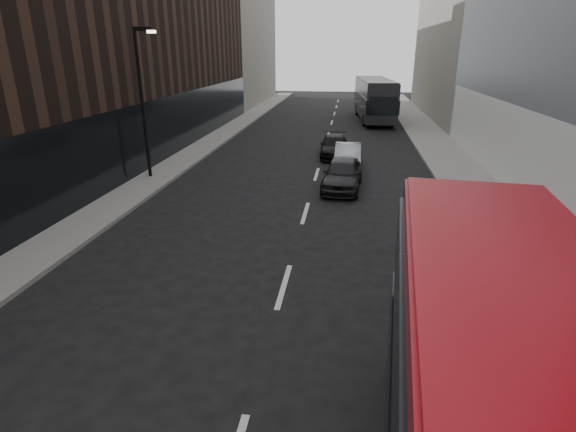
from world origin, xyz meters
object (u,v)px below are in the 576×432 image
at_px(street_lamp, 143,94).
at_px(car_c, 335,146).
at_px(car_b, 348,156).
at_px(grey_bus, 374,98).
at_px(car_a, 342,174).

relative_size(street_lamp, car_c, 1.64).
bearing_deg(car_b, car_c, 106.45).
relative_size(grey_bus, car_a, 2.73).
height_order(car_a, car_b, car_a).
distance_m(street_lamp, car_a, 10.21).
xyz_separation_m(grey_bus, car_c, (-2.97, -15.48, -1.35)).
bearing_deg(street_lamp, car_b, 20.09).
distance_m(grey_bus, car_b, 18.50).
distance_m(street_lamp, car_c, 11.59).
relative_size(car_b, car_c, 0.94).
xyz_separation_m(street_lamp, car_b, (9.79, 3.58, -3.52)).
bearing_deg(car_b, car_a, -92.59).
bearing_deg(car_c, street_lamp, -146.79).
xyz_separation_m(grey_bus, car_a, (-2.34, -22.32, -1.25)).
xyz_separation_m(car_a, car_c, (-0.63, 6.84, -0.10)).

